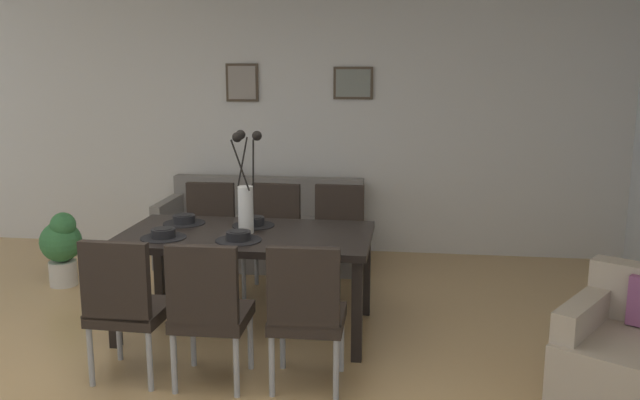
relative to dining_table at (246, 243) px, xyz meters
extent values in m
plane|color=tan|center=(-0.30, -0.94, -0.67)|extent=(9.00, 9.00, 0.00)
cube|color=silver|center=(-0.30, 2.31, 0.63)|extent=(9.00, 0.10, 2.60)
cube|color=black|center=(0.00, 0.00, 0.05)|extent=(1.80, 0.97, 0.05)
cube|color=black|center=(0.84, 0.43, -0.32)|extent=(0.07, 0.07, 0.69)
cube|color=black|center=(-0.84, 0.43, -0.32)|extent=(0.07, 0.07, 0.69)
cube|color=black|center=(0.84, -0.43, -0.32)|extent=(0.07, 0.07, 0.69)
cube|color=black|center=(-0.84, -0.43, -0.32)|extent=(0.07, 0.07, 0.69)
cube|color=black|center=(-0.54, -0.82, -0.25)|extent=(0.45, 0.45, 0.08)
cube|color=black|center=(-0.55, -1.01, 0.01)|extent=(0.42, 0.07, 0.48)
cylinder|color=#9EA0A5|center=(-0.34, -0.63, -0.48)|extent=(0.04, 0.04, 0.38)
cylinder|color=#9EA0A5|center=(-0.72, -0.62, -0.48)|extent=(0.04, 0.04, 0.38)
cylinder|color=#9EA0A5|center=(-0.36, -1.01, -0.48)|extent=(0.04, 0.04, 0.38)
cylinder|color=#9EA0A5|center=(-0.74, -1.00, -0.48)|extent=(0.04, 0.04, 0.38)
cube|color=black|center=(-0.56, 0.80, -0.25)|extent=(0.45, 0.45, 0.08)
cube|color=black|center=(-0.56, 0.99, 0.01)|extent=(0.42, 0.07, 0.48)
cylinder|color=#9EA0A5|center=(-0.74, 0.60, -0.48)|extent=(0.04, 0.04, 0.38)
cylinder|color=#9EA0A5|center=(-0.36, 0.62, -0.48)|extent=(0.04, 0.04, 0.38)
cylinder|color=#9EA0A5|center=(-0.75, 0.98, -0.48)|extent=(0.04, 0.04, 0.38)
cylinder|color=#9EA0A5|center=(-0.37, 1.00, -0.48)|extent=(0.04, 0.04, 0.38)
cube|color=black|center=(-0.01, -0.83, -0.25)|extent=(0.45, 0.45, 0.08)
cube|color=black|center=(-0.01, -1.02, 0.01)|extent=(0.42, 0.07, 0.48)
cylinder|color=#9EA0A5|center=(0.17, -0.64, -0.48)|extent=(0.04, 0.04, 0.38)
cylinder|color=#9EA0A5|center=(-0.21, -0.64, -0.48)|extent=(0.04, 0.04, 0.38)
cylinder|color=#9EA0A5|center=(0.18, -1.02, -0.48)|extent=(0.04, 0.04, 0.38)
cylinder|color=#9EA0A5|center=(-0.20, -1.02, -0.48)|extent=(0.04, 0.04, 0.38)
cube|color=black|center=(0.01, 0.82, -0.25)|extent=(0.46, 0.46, 0.08)
cube|color=black|center=(0.02, 1.01, 0.01)|extent=(0.42, 0.08, 0.48)
cylinder|color=#9EA0A5|center=(-0.19, 0.64, -0.48)|extent=(0.04, 0.04, 0.38)
cylinder|color=#9EA0A5|center=(0.19, 0.62, -0.48)|extent=(0.04, 0.04, 0.38)
cylinder|color=#9EA0A5|center=(-0.17, 1.02, -0.48)|extent=(0.04, 0.04, 0.38)
cylinder|color=#9EA0A5|center=(0.21, 1.00, -0.48)|extent=(0.04, 0.04, 0.38)
cube|color=black|center=(0.57, -0.79, -0.25)|extent=(0.45, 0.45, 0.08)
cube|color=black|center=(0.57, -0.98, 0.01)|extent=(0.42, 0.07, 0.48)
cylinder|color=#9EA0A5|center=(0.76, -0.59, -0.48)|extent=(0.04, 0.04, 0.38)
cylinder|color=#9EA0A5|center=(0.38, -0.60, -0.48)|extent=(0.04, 0.04, 0.38)
cylinder|color=#9EA0A5|center=(0.76, -0.97, -0.48)|extent=(0.04, 0.04, 0.38)
cylinder|color=#9EA0A5|center=(0.38, -0.98, -0.48)|extent=(0.04, 0.04, 0.38)
cube|color=black|center=(0.56, 0.84, -0.25)|extent=(0.45, 0.45, 0.08)
cube|color=black|center=(0.57, 1.03, 0.01)|extent=(0.42, 0.07, 0.48)
cylinder|color=#9EA0A5|center=(0.37, 0.65, -0.48)|extent=(0.04, 0.04, 0.38)
cylinder|color=#9EA0A5|center=(0.75, 0.65, -0.48)|extent=(0.04, 0.04, 0.38)
cylinder|color=#9EA0A5|center=(0.38, 1.03, -0.48)|extent=(0.04, 0.04, 0.38)
cylinder|color=#9EA0A5|center=(0.76, 1.03, -0.48)|extent=(0.04, 0.04, 0.38)
cylinder|color=white|center=(0.00, 0.00, 0.24)|extent=(0.11, 0.11, 0.34)
cylinder|color=black|center=(0.06, 0.02, 0.57)|extent=(0.05, 0.12, 0.37)
sphere|color=black|center=(0.09, 0.03, 0.77)|extent=(0.07, 0.07, 0.07)
cylinder|color=black|center=(-0.03, 0.05, 0.57)|extent=(0.08, 0.05, 0.38)
sphere|color=black|center=(-0.05, 0.08, 0.77)|extent=(0.07, 0.07, 0.07)
cylinder|color=black|center=(-0.02, -0.06, 0.57)|extent=(0.15, 0.06, 0.36)
sphere|color=black|center=(-0.03, -0.09, 0.77)|extent=(0.07, 0.07, 0.07)
cylinder|color=black|center=(-0.54, -0.22, 0.08)|extent=(0.32, 0.32, 0.01)
cylinder|color=black|center=(-0.54, -0.22, 0.11)|extent=(0.17, 0.17, 0.06)
cylinder|color=black|center=(-0.54, -0.22, 0.13)|extent=(0.13, 0.13, 0.04)
cylinder|color=black|center=(-0.54, 0.22, 0.08)|extent=(0.32, 0.32, 0.01)
cylinder|color=black|center=(-0.54, 0.22, 0.11)|extent=(0.17, 0.17, 0.06)
cylinder|color=black|center=(-0.54, 0.22, 0.13)|extent=(0.13, 0.13, 0.04)
cylinder|color=black|center=(0.00, -0.22, 0.08)|extent=(0.32, 0.32, 0.01)
cylinder|color=black|center=(0.00, -0.22, 0.11)|extent=(0.17, 0.17, 0.06)
cylinder|color=black|center=(0.00, -0.22, 0.13)|extent=(0.13, 0.13, 0.04)
cylinder|color=black|center=(0.00, 0.22, 0.08)|extent=(0.32, 0.32, 0.01)
cylinder|color=black|center=(0.00, 0.22, 0.11)|extent=(0.17, 0.17, 0.06)
cylinder|color=black|center=(0.00, 0.22, 0.13)|extent=(0.13, 0.13, 0.04)
cube|color=gray|center=(-0.27, 1.71, -0.46)|extent=(1.95, 0.84, 0.42)
cube|color=gray|center=(-0.27, 2.05, -0.06)|extent=(1.95, 0.16, 0.38)
cube|color=gray|center=(0.65, 1.71, -0.15)|extent=(0.10, 0.84, 0.20)
cube|color=gray|center=(-1.20, 1.71, -0.15)|extent=(0.10, 0.84, 0.20)
cube|color=#B7A893|center=(2.49, -0.82, -0.47)|extent=(1.10, 1.10, 0.40)
cube|color=#B7A893|center=(2.20, -0.67, -0.18)|extent=(0.48, 0.65, 0.18)
cube|color=#473828|center=(-0.57, 2.24, 1.08)|extent=(0.34, 0.02, 0.39)
cube|color=#9E9389|center=(-0.57, 2.22, 1.08)|extent=(0.29, 0.01, 0.34)
cube|color=#473828|center=(0.57, 2.24, 1.08)|extent=(0.40, 0.02, 0.32)
cube|color=gray|center=(0.57, 2.22, 1.08)|extent=(0.35, 0.01, 0.27)
cylinder|color=silver|center=(-1.87, 0.78, -0.56)|extent=(0.24, 0.24, 0.22)
sphere|color=#387A42|center=(-1.87, 0.78, -0.27)|extent=(0.36, 0.36, 0.36)
sphere|color=#387A42|center=(-1.82, 0.75, -0.11)|extent=(0.22, 0.22, 0.22)
camera|label=1|loc=(1.16, -4.60, 1.28)|focal=37.86mm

